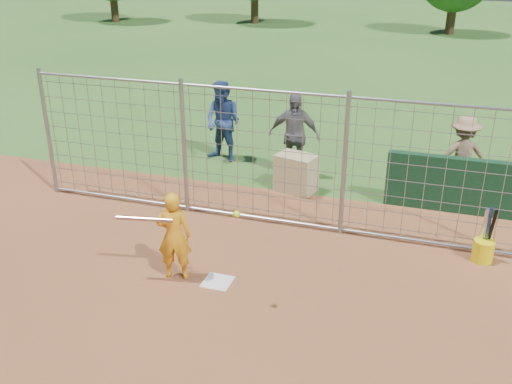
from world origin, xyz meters
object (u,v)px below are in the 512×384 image
(bystander_c, at_px, (462,156))
(bucket_with_bats, at_px, (484,248))
(bystander_a, at_px, (223,122))
(bystander_b, at_px, (294,136))
(batter, at_px, (174,236))
(equipment_bin, at_px, (296,173))

(bystander_c, height_order, bucket_with_bats, bystander_c)
(bystander_a, xyz_separation_m, bystander_b, (1.84, -0.49, 0.00))
(bystander_a, height_order, bystander_c, bystander_a)
(batter, bearing_deg, bystander_a, -92.49)
(bystander_c, bearing_deg, equipment_bin, 1.26)
(batter, xyz_separation_m, bystander_c, (4.17, 4.78, 0.11))
(bystander_c, bearing_deg, bystander_a, -18.28)
(batter, xyz_separation_m, bucket_with_bats, (4.57, 2.00, -0.48))
(bucket_with_bats, bearing_deg, bystander_b, 146.14)
(bystander_c, xyz_separation_m, equipment_bin, (-3.23, -0.93, -0.44))
(bystander_b, bearing_deg, bystander_c, -1.04)
(bystander_c, bearing_deg, batter, 34.14)
(batter, relative_size, bystander_c, 0.86)
(bucket_with_bats, bearing_deg, bystander_a, 151.57)
(bystander_c, distance_m, equipment_bin, 3.39)
(bystander_a, relative_size, equipment_bin, 2.39)
(bystander_b, distance_m, equipment_bin, 0.98)
(bystander_a, bearing_deg, equipment_bin, -15.94)
(bystander_c, relative_size, bucket_with_bats, 1.71)
(batter, relative_size, bystander_a, 0.76)
(batter, relative_size, equipment_bin, 1.80)
(bucket_with_bats, bearing_deg, equipment_bin, 153.00)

